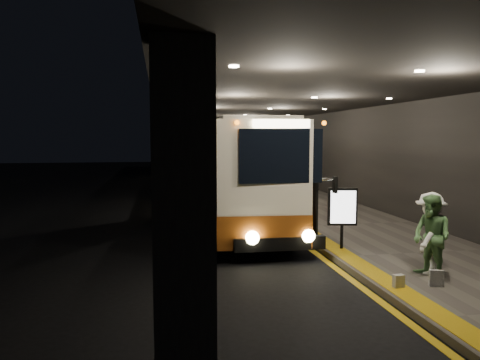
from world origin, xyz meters
TOP-DOWN VIEW (x-y plane):
  - ground at (0.00, 0.00)m, footprint 90.00×90.00m
  - lane_line_white at (-1.80, 5.00)m, footprint 0.12×50.00m
  - kerb_stripe_yellow at (2.35, 5.00)m, footprint 0.18×50.00m
  - sidewalk at (4.75, 5.00)m, footprint 4.50×50.00m
  - tactile_strip at (2.85, 5.00)m, footprint 0.50×50.00m
  - terminal_wall at (7.00, 5.00)m, footprint 0.10×50.00m
  - support_columns at (-1.50, 4.00)m, footprint 0.80×24.80m
  - canopy at (2.50, 5.00)m, footprint 9.00×50.00m
  - coach_main at (1.11, 2.51)m, footprint 3.13×11.62m
  - coach_second at (0.81, 15.71)m, footprint 2.93×11.67m
  - coach_third at (1.11, 29.31)m, footprint 2.93×11.77m
  - passenger_boarding at (2.80, 0.71)m, footprint 0.60×0.76m
  - passenger_waiting_green at (3.88, -5.22)m, footprint 0.73×0.97m
  - passenger_waiting_white at (4.04, -4.89)m, footprint 1.20×1.21m
  - bag_polka at (3.68, -5.75)m, footprint 0.30×0.20m
  - bag_plain at (2.87, -5.71)m, footprint 0.23×0.15m
  - info_sign at (3.00, -2.43)m, footprint 0.78×0.26m
  - stanchion_post at (2.77, -0.78)m, footprint 0.05×0.05m

SIDE VIEW (x-z plane):
  - ground at x=0.00m, z-range 0.00..0.00m
  - lane_line_white at x=-1.80m, z-range 0.00..0.01m
  - kerb_stripe_yellow at x=2.35m, z-range 0.00..0.01m
  - sidewalk at x=4.75m, z-range 0.00..0.15m
  - tactile_strip at x=2.85m, z-range 0.15..0.16m
  - bag_plain at x=2.87m, z-range 0.15..0.42m
  - bag_polka at x=3.68m, z-range 0.15..0.48m
  - stanchion_post at x=2.77m, z-range 0.15..1.15m
  - passenger_waiting_green at x=3.88m, z-range 0.15..1.95m
  - passenger_waiting_white at x=4.04m, z-range 0.15..1.95m
  - passenger_boarding at x=2.80m, z-range 0.15..1.97m
  - info_sign at x=3.00m, z-range 0.43..2.09m
  - coach_main at x=1.11m, z-range -0.07..3.52m
  - coach_second at x=0.81m, z-range -0.07..3.56m
  - coach_third at x=1.11m, z-range -0.07..3.60m
  - support_columns at x=-1.50m, z-range 0.00..4.40m
  - terminal_wall at x=7.00m, z-range 0.00..6.00m
  - canopy at x=2.50m, z-range 4.40..4.80m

